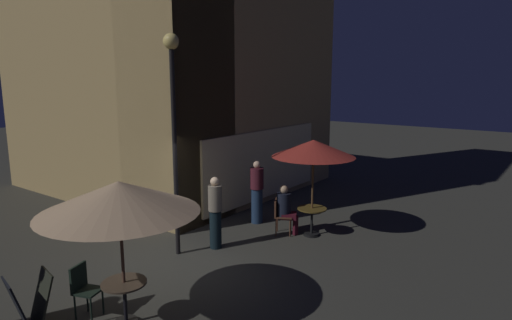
% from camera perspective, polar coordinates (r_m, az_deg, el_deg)
% --- Properties ---
extents(ground_plane, '(60.00, 60.00, 0.00)m').
position_cam_1_polar(ground_plane, '(9.77, -10.20, -12.92)').
color(ground_plane, '#383730').
extents(cafe_building, '(8.01, 8.93, 9.90)m').
position_cam_1_polar(cafe_building, '(14.42, -11.16, 14.68)').
color(cafe_building, tan).
rests_on(cafe_building, ground).
extents(street_lamp_near_corner, '(0.33, 0.33, 4.78)m').
position_cam_1_polar(street_lamp_near_corner, '(9.46, -10.71, 7.04)').
color(street_lamp_near_corner, black).
rests_on(street_lamp_near_corner, ground).
extents(menu_sandwich_board, '(0.73, 0.67, 0.83)m').
position_cam_1_polar(menu_sandwich_board, '(8.07, -27.33, -15.93)').
color(menu_sandwich_board, black).
rests_on(menu_sandwich_board, ground).
extents(cafe_table_0, '(0.72, 0.72, 0.71)m').
position_cam_1_polar(cafe_table_0, '(11.05, 7.26, -7.18)').
color(cafe_table_0, black).
rests_on(cafe_table_0, ground).
extents(cafe_table_1, '(0.71, 0.71, 0.72)m').
position_cam_1_polar(cafe_table_1, '(7.55, -16.69, -16.32)').
color(cafe_table_1, black).
rests_on(cafe_table_1, ground).
extents(patio_umbrella_0, '(2.03, 2.03, 2.41)m').
position_cam_1_polar(patio_umbrella_0, '(10.66, 7.47, 1.45)').
color(patio_umbrella_0, black).
rests_on(patio_umbrella_0, ground).
extents(patio_umbrella_1, '(2.46, 2.46, 2.35)m').
position_cam_1_polar(patio_umbrella_1, '(6.99, -17.38, -4.67)').
color(patio_umbrella_1, black).
rests_on(patio_umbrella_1, ground).
extents(cafe_chair_0, '(0.59, 0.59, 0.90)m').
position_cam_1_polar(cafe_chair_0, '(11.07, 3.14, -6.88)').
color(cafe_chair_0, '#513020').
rests_on(cafe_chair_0, ground).
extents(cafe_chair_1, '(0.49, 0.49, 0.89)m').
position_cam_1_polar(cafe_chair_1, '(7.95, -21.49, -14.96)').
color(cafe_chair_1, black).
rests_on(cafe_chair_1, ground).
extents(patron_seated_0, '(0.49, 0.55, 1.26)m').
position_cam_1_polar(patron_seated_0, '(11.01, 3.88, -6.08)').
color(patron_seated_0, '#43101B').
rests_on(patron_seated_0, ground).
extents(patron_standing_1, '(0.36, 0.36, 1.70)m').
position_cam_1_polar(patron_standing_1, '(11.82, 0.11, -4.20)').
color(patron_standing_1, '#1C2F4C').
rests_on(patron_standing_1, ground).
extents(patron_standing_2, '(0.32, 0.32, 1.68)m').
position_cam_1_polar(patron_standing_2, '(10.13, -5.31, -6.79)').
color(patron_standing_2, black).
rests_on(patron_standing_2, ground).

